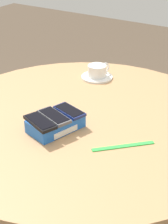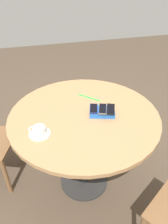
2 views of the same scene
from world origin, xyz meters
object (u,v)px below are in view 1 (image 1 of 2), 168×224
(phone_black, at_px, (40,122))
(phone_gray, at_px, (54,116))
(coffee_cup, at_px, (98,70))
(phone_box, at_px, (56,124))
(saucer, at_px, (97,77))
(lanyard_strap, at_px, (123,146))
(round_table, at_px, (84,142))
(phone_navy, at_px, (69,111))

(phone_black, height_order, phone_gray, same)
(coffee_cup, bearing_deg, phone_box, -166.95)
(phone_black, relative_size, saucer, 1.00)
(lanyard_strap, bearing_deg, phone_black, 108.20)
(phone_box, distance_m, lanyard_strap, 0.25)
(phone_box, distance_m, saucer, 0.48)
(round_table, distance_m, phone_box, 0.19)
(phone_navy, bearing_deg, lanyard_strap, -97.51)
(coffee_cup, bearing_deg, saucer, 161.73)
(phone_black, distance_m, phone_navy, 0.12)
(phone_box, relative_size, phone_gray, 1.44)
(phone_box, height_order, coffee_cup, coffee_cup)
(round_table, xyz_separation_m, phone_black, (-0.19, 0.06, 0.16))
(coffee_cup, bearing_deg, phone_gray, -167.43)
(phone_navy, bearing_deg, round_table, -14.16)
(phone_navy, height_order, lanyard_strap, phone_navy)
(saucer, bearing_deg, coffee_cup, -18.27)
(round_table, height_order, lanyard_strap, lanyard_strap)
(phone_gray, height_order, saucer, phone_gray)
(phone_box, bearing_deg, coffee_cup, 13.05)
(round_table, bearing_deg, saucer, 23.14)
(saucer, bearing_deg, phone_navy, -162.63)
(saucer, height_order, coffee_cup, coffee_cup)
(round_table, bearing_deg, lanyard_strap, -114.95)
(round_table, bearing_deg, coffee_cup, 22.83)
(phone_box, height_order, saucer, phone_box)
(phone_box, distance_m, coffee_cup, 0.48)
(phone_black, height_order, saucer, phone_black)
(round_table, distance_m, lanyard_strap, 0.26)
(phone_box, bearing_deg, saucer, 13.24)
(saucer, height_order, lanyard_strap, saucer)
(saucer, bearing_deg, round_table, -156.86)
(phone_black, bearing_deg, saucer, 9.65)
(round_table, xyz_separation_m, phone_navy, (-0.07, 0.02, 0.16))
(phone_black, xyz_separation_m, coffee_cup, (0.53, 0.09, -0.02))
(saucer, bearing_deg, lanyard_strap, -140.76)
(coffee_cup, bearing_deg, round_table, -157.17)
(phone_box, xyz_separation_m, phone_navy, (0.06, -0.02, 0.03))
(round_table, height_order, saucer, saucer)
(round_table, bearing_deg, phone_black, 163.52)
(phone_black, xyz_separation_m, lanyard_strap, (0.09, -0.27, -0.05))
(coffee_cup, relative_size, lanyard_strap, 0.54)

